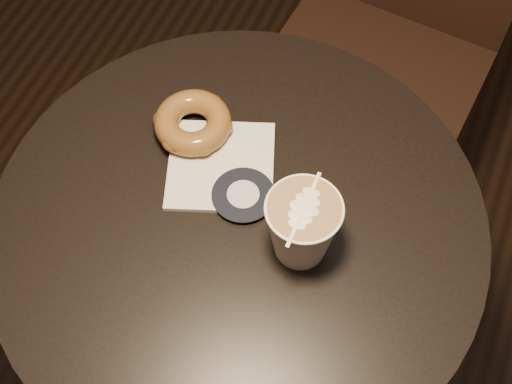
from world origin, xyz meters
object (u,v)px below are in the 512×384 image
at_px(chair, 397,6).
at_px(pastry_bag, 221,166).
at_px(doughnut, 193,122).
at_px(latte_cup, 302,228).
at_px(cafe_table, 240,275).

height_order(chair, pastry_bag, chair).
height_order(doughnut, latte_cup, latte_cup).
relative_size(cafe_table, latte_cup, 6.75).
xyz_separation_m(chair, pastry_bag, (-0.12, -0.56, 0.16)).
bearing_deg(pastry_bag, chair, 57.48).
distance_m(cafe_table, pastry_bag, 0.22).
xyz_separation_m(doughnut, latte_cup, (0.21, -0.12, 0.03)).
height_order(cafe_table, chair, chair).
bearing_deg(cafe_table, doughnut, 137.75).
bearing_deg(latte_cup, doughnut, 151.61).
bearing_deg(chair, doughnut, -103.96).
height_order(pastry_bag, doughnut, doughnut).
xyz_separation_m(pastry_bag, doughnut, (-0.06, 0.04, 0.02)).
distance_m(cafe_table, doughnut, 0.28).
height_order(cafe_table, latte_cup, latte_cup).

